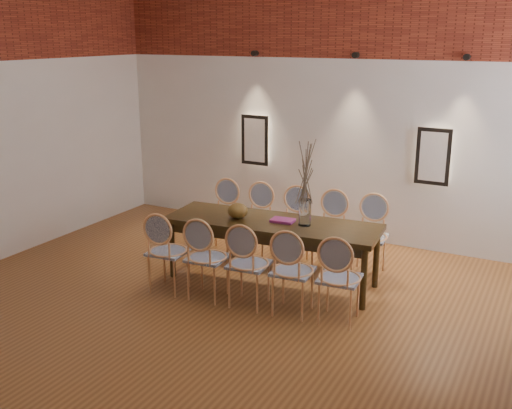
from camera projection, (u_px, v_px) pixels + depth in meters
The scene contains 22 objects.
floor at pixel (207, 341), 5.74m from camera, with size 7.00×7.00×0.02m, color brown.
wall_back at pixel (343, 96), 8.19m from camera, with size 7.00×0.10×4.00m, color silver.
niche_left at pixel (256, 140), 8.89m from camera, with size 0.36×0.06×0.66m, color #FFEAC6.
niche_right at pixel (434, 156), 7.72m from camera, with size 0.36×0.06×0.66m, color #FFEAC6.
spot_fixture_left at pixel (255, 53), 8.51m from camera, with size 0.08×0.08×0.10m, color black.
spot_fixture_mid at pixel (356, 55), 7.84m from camera, with size 0.08×0.08×0.10m, color black.
spot_fixture_right at pixel (467, 57), 7.21m from camera, with size 0.08×0.08×0.10m, color black.
dining_table at pixel (272, 252), 6.98m from camera, with size 2.47×0.79×0.75m, color #35240E.
chair_near_a at pixel (168, 251), 6.72m from camera, with size 0.44×0.44×0.94m, color #E3A369, non-canonical shape.
chair_near_b at pixel (208, 257), 6.54m from camera, with size 0.44×0.44×0.94m, color #E3A369, non-canonical shape.
chair_near_c at pixel (249, 264), 6.36m from camera, with size 0.44×0.44×0.94m, color #E3A369, non-canonical shape.
chair_near_d at pixel (293, 271), 6.17m from camera, with size 0.44×0.44×0.94m, color #E3A369, non-canonical shape.
chair_near_e at pixel (340, 278), 5.99m from camera, with size 0.44×0.44×0.94m, color #E3A369, non-canonical shape.
chair_far_a at pixel (221, 218), 7.92m from camera, with size 0.44×0.44×0.94m, color #E3A369, non-canonical shape.
chair_far_b at pixel (256, 222), 7.74m from camera, with size 0.44×0.44×0.94m, color #E3A369, non-canonical shape.
chair_far_c at pixel (292, 227), 7.56m from camera, with size 0.44×0.44×0.94m, color #E3A369, non-canonical shape.
chair_far_d at pixel (329, 232), 7.37m from camera, with size 0.44×0.44×0.94m, color #E3A369, non-canonical shape.
chair_far_e at pixel (369, 237), 7.19m from camera, with size 0.44×0.44×0.94m, color #E3A369, non-canonical shape.
vase at pixel (305, 212), 6.69m from camera, with size 0.14×0.14×0.30m, color silver.
dried_branches at pixel (306, 173), 6.57m from camera, with size 0.50×0.50×0.70m, color brown, non-canonical shape.
bowl at pixel (238, 211), 6.96m from camera, with size 0.24×0.24×0.18m, color brown.
book at pixel (283, 220), 6.85m from camera, with size 0.26×0.18×0.03m, color #822469.
Camera 1 is at (2.83, -4.33, 2.84)m, focal length 42.00 mm.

